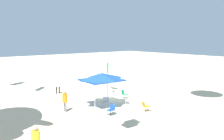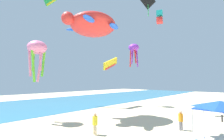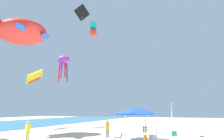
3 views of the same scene
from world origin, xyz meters
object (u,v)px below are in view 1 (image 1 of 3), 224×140
(canopy_tent, at_px, (102,77))
(person_kite_handler, at_px, (36,140))
(cooler_box, at_px, (106,99))
(banner_flag, at_px, (108,75))
(person_by_tent, at_px, (65,99))
(person_far_stroller, at_px, (58,84))
(folding_chair_left_of_tent, at_px, (111,109))
(folding_chair_facing_ocean, at_px, (145,106))
(folding_chair_near_cooler, at_px, (124,93))

(canopy_tent, distance_m, person_kite_handler, 9.72)
(cooler_box, relative_size, banner_flag, 0.21)
(banner_flag, bearing_deg, person_kite_handler, 126.03)
(person_by_tent, height_order, person_kite_handler, person_kite_handler)
(banner_flag, bearing_deg, person_far_stroller, 42.77)
(person_by_tent, relative_size, person_far_stroller, 1.02)
(folding_chair_left_of_tent, xyz_separation_m, folding_chair_facing_ocean, (-1.13, -2.66, 0.00))
(canopy_tent, distance_m, folding_chair_near_cooler, 4.09)
(canopy_tent, relative_size, folding_chair_near_cooler, 4.13)
(folding_chair_facing_ocean, relative_size, person_far_stroller, 0.48)
(person_kite_handler, bearing_deg, canopy_tent, -127.99)
(banner_flag, bearing_deg, person_by_tent, 108.13)
(banner_flag, relative_size, person_by_tent, 2.02)
(folding_chair_left_of_tent, relative_size, folding_chair_facing_ocean, 1.00)
(person_kite_handler, distance_m, person_far_stroller, 14.07)
(folding_chair_facing_ocean, distance_m, cooler_box, 4.52)
(folding_chair_left_of_tent, bearing_deg, canopy_tent, 152.09)
(folding_chair_facing_ocean, relative_size, folding_chair_near_cooler, 1.00)
(folding_chair_near_cooler, bearing_deg, person_kite_handler, -174.52)
(folding_chair_left_of_tent, relative_size, person_far_stroller, 0.48)
(folding_chair_near_cooler, bearing_deg, cooler_box, 150.54)
(folding_chair_facing_ocean, xyz_separation_m, banner_flag, (6.20, -1.15, 1.63))
(folding_chair_near_cooler, distance_m, person_by_tent, 6.62)
(canopy_tent, height_order, banner_flag, banner_flag)
(folding_chair_left_of_tent, xyz_separation_m, cooler_box, (3.36, -2.14, -0.27))
(cooler_box, bearing_deg, folding_chair_left_of_tent, 147.43)
(banner_flag, xyz_separation_m, person_kite_handler, (-8.01, 11.01, -1.06))
(canopy_tent, bearing_deg, cooler_box, -51.29)
(folding_chair_near_cooler, bearing_deg, person_far_stroller, 102.36)
(folding_chair_facing_ocean, xyz_separation_m, person_by_tent, (4.18, 5.01, 0.54))
(person_by_tent, distance_m, person_far_stroller, 6.52)
(banner_flag, relative_size, person_far_stroller, 2.07)
(cooler_box, height_order, person_far_stroller, person_far_stroller)
(banner_flag, height_order, person_kite_handler, banner_flag)
(banner_flag, height_order, person_by_tent, banner_flag)
(person_kite_handler, bearing_deg, person_by_tent, -110.11)
(folding_chair_left_of_tent, distance_m, person_kite_handler, 7.79)
(folding_chair_left_of_tent, bearing_deg, folding_chair_facing_ocean, 59.17)
(canopy_tent, xyz_separation_m, cooler_box, (1.04, -1.30, -2.40))
(canopy_tent, distance_m, person_far_stroller, 7.02)
(canopy_tent, relative_size, person_far_stroller, 2.00)
(banner_flag, xyz_separation_m, person_by_tent, (-2.02, 6.16, -1.09))
(canopy_tent, distance_m, person_by_tent, 3.64)
(folding_chair_facing_ocean, bearing_deg, folding_chair_left_of_tent, 85.94)
(banner_flag, bearing_deg, folding_chair_left_of_tent, 143.04)
(canopy_tent, bearing_deg, folding_chair_facing_ocean, -152.17)
(canopy_tent, xyz_separation_m, person_kite_handler, (-5.25, 8.04, -1.56))
(folding_chair_facing_ocean, relative_size, person_kite_handler, 0.46)
(folding_chair_left_of_tent, xyz_separation_m, folding_chair_near_cooler, (3.09, -4.25, 0.00))
(folding_chair_facing_ocean, bearing_deg, folding_chair_near_cooler, -1.64)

